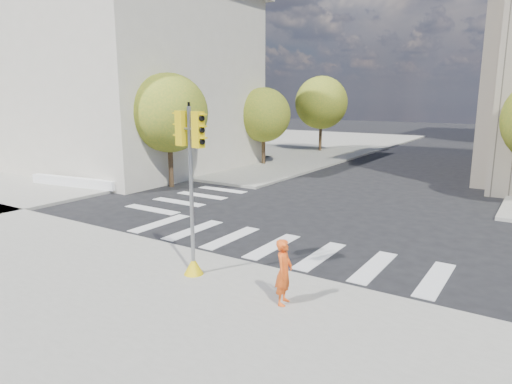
# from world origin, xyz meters

# --- Properties ---
(ground) EXTENTS (160.00, 160.00, 0.00)m
(ground) POSITION_xyz_m (0.00, 0.00, 0.00)
(ground) COLOR black
(ground) RESTS_ON ground
(sidewalk_near) EXTENTS (30.00, 14.00, 0.15)m
(sidewalk_near) POSITION_xyz_m (0.00, -11.00, 0.07)
(sidewalk_near) COLOR gray
(sidewalk_near) RESTS_ON ground
(sidewalk_far_left) EXTENTS (28.00, 40.00, 0.15)m
(sidewalk_far_left) POSITION_xyz_m (-20.00, 26.00, 0.07)
(sidewalk_far_left) COLOR gray
(sidewalk_far_left) RESTS_ON ground
(classical_building) EXTENTS (19.00, 15.00, 12.70)m
(classical_building) POSITION_xyz_m (-20.00, 8.00, 6.44)
(classical_building) COLOR beige
(classical_building) RESTS_ON ground
(tree_lw_near) EXTENTS (4.40, 4.40, 6.41)m
(tree_lw_near) POSITION_xyz_m (-10.50, 4.00, 4.20)
(tree_lw_near) COLOR #382616
(tree_lw_near) RESTS_ON ground
(tree_lw_mid) EXTENTS (4.00, 4.00, 5.77)m
(tree_lw_mid) POSITION_xyz_m (-10.50, 14.00, 3.76)
(tree_lw_mid) COLOR #382616
(tree_lw_mid) RESTS_ON ground
(tree_lw_far) EXTENTS (4.80, 4.80, 6.95)m
(tree_lw_far) POSITION_xyz_m (-10.50, 24.00, 4.54)
(tree_lw_far) COLOR #382616
(tree_lw_far) RESTS_ON ground
(traffic_signal) EXTENTS (1.08, 0.56, 4.83)m
(traffic_signal) POSITION_xyz_m (-0.53, -5.69, 2.21)
(traffic_signal) COLOR #DCBB0B
(traffic_signal) RESTS_ON sidewalk_near
(photographer) EXTENTS (0.50, 0.66, 1.64)m
(photographer) POSITION_xyz_m (2.56, -5.94, 0.97)
(photographer) COLOR #E95116
(photographer) RESTS_ON sidewalk_near
(planter_wall) EXTENTS (6.00, 1.24, 0.50)m
(planter_wall) POSITION_xyz_m (-14.74, 0.56, 0.40)
(planter_wall) COLOR white
(planter_wall) RESTS_ON sidewalk_left_near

